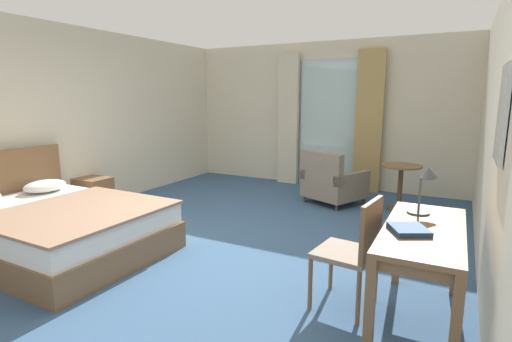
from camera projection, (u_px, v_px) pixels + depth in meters
name	position (u px, v px, depth m)	size (l,w,h in m)	color
ground	(215.00, 251.00, 4.47)	(5.88, 7.93, 0.10)	#38567A
wall_back	(323.00, 115.00, 7.43)	(5.48, 0.12, 2.69)	beige
wall_left	(53.00, 122.00, 5.45)	(0.12, 7.53, 2.69)	beige
wall_right	(505.00, 142.00, 2.98)	(0.12, 7.53, 2.69)	beige
balcony_glass_door	(328.00, 124.00, 7.32)	(1.10, 0.02, 2.36)	silver
curtain_panel_left	(288.00, 120.00, 7.58)	(0.40, 0.10, 2.50)	beige
curtain_panel_right	(369.00, 122.00, 6.87)	(0.47, 0.10, 2.50)	tan
bed	(55.00, 227.00, 4.28)	(2.25, 1.67, 1.05)	brown
nightstand	(94.00, 194.00, 5.81)	(0.47, 0.41, 0.51)	brown
writing_desk	(423.00, 241.00, 2.82)	(0.55, 1.33, 0.76)	brown
desk_chair	(355.00, 247.00, 3.07)	(0.48, 0.49, 0.92)	gray
desk_lamp	(426.00, 183.00, 3.14)	(0.21, 0.26, 0.38)	#4C4C51
closed_book	(409.00, 230.00, 2.70)	(0.23, 0.25, 0.04)	navy
armchair_by_window	(332.00, 183.00, 6.23)	(1.03, 1.03, 0.85)	gray
round_cafe_table	(401.00, 177.00, 5.83)	(0.58, 0.58, 0.69)	brown
wall_mirror	(503.00, 114.00, 2.46)	(0.02, 0.52, 0.62)	silver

